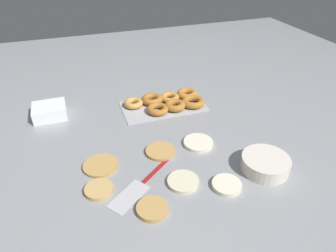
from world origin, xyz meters
The scene contains 12 objects.
ground_plane centered at (0.00, 0.00, 0.00)m, with size 3.00×3.00×0.00m, color gray.
pancake_0 centered at (0.22, 0.01, 0.01)m, with size 0.12×0.12×0.01m, color tan.
pancake_1 centered at (-0.14, 0.01, 0.01)m, with size 0.11×0.11×0.01m, color silver.
pancake_2 centered at (0.11, 0.25, 0.01)m, with size 0.09×0.09×0.01m, color tan.
pancake_3 centered at (0.25, 0.13, 0.01)m, with size 0.09×0.09×0.01m, color tan.
pancake_4 centered at (-0.01, 0.18, 0.01)m, with size 0.10×0.10×0.01m, color beige.
pancake_5 centered at (-0.13, 0.24, 0.01)m, with size 0.09×0.09×0.01m, color silver.
pancake_6 centered at (0.01, 0.01, 0.01)m, with size 0.11×0.11×0.01m, color tan.
donut_tray centered at (-0.13, -0.30, 0.02)m, with size 0.37×0.20×0.04m.
batter_bowl centered at (-0.29, 0.20, 0.02)m, with size 0.16×0.16×0.05m.
container_stack centered at (0.38, -0.38, 0.03)m, with size 0.13×0.12×0.05m.
spatula centered at (0.14, 0.16, 0.00)m, with size 0.26×0.21×0.01m.
Camera 1 is at (0.26, 0.81, 0.67)m, focal length 32.00 mm.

